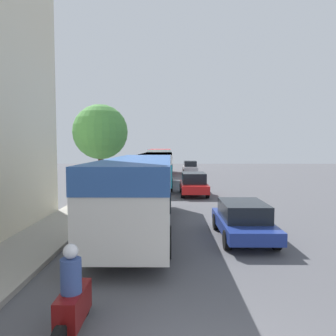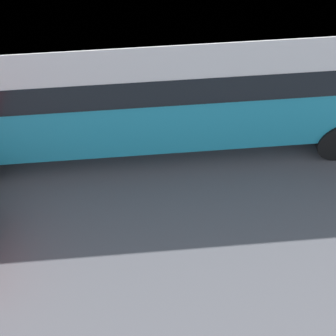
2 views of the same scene
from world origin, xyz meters
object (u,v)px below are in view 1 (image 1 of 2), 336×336
Objects in this scene: car_distant at (190,167)px; motorcycle_behind_lead at (73,301)px; bus_lead at (140,183)px; bus_following at (157,165)px; car_crossing at (194,184)px; pedestrian_walking_away at (116,174)px; bus_third_in_line at (160,158)px; car_far_curb at (243,219)px; pedestrian_near_curb at (131,166)px.

motorcycle_behind_lead is at bearing -96.64° from car_distant.
bus_following is (0.11, 14.66, -0.06)m from bus_lead.
car_distant is at bearing 87.35° from car_crossing.
bus_third_in_line is at bearing 74.39° from pedestrian_walking_away.
car_far_curb is at bearing -76.50° from bus_following.
motorcycle_behind_lead is at bearing -124.58° from car_far_curb.
bus_third_in_line is at bearing 97.95° from car_far_curb.
bus_following reaches higher than pedestrian_near_curb.
car_far_curb is 28.52m from pedestrian_near_curb.
pedestrian_near_curb is at bearing 105.28° from car_far_curb.
motorcycle_behind_lead is 36.39m from car_distant.
bus_following is at bearing -72.35° from pedestrian_near_curb.
pedestrian_walking_away reaches higher than pedestrian_near_curb.
pedestrian_walking_away reaches higher than car_far_curb.
bus_third_in_line is 34.66m from motorcycle_behind_lead.
bus_lead is 15.29m from pedestrian_walking_away.
car_far_curb is 29.78m from car_distant.
car_crossing reaches higher than car_distant.
car_distant is (3.73, 28.60, -1.10)m from bus_lead.
car_distant is at bearing 90.35° from car_far_curb.
pedestrian_walking_away is at bearing -89.23° from pedestrian_near_curb.
bus_lead reaches higher than motorcycle_behind_lead.
car_distant is at bearing 62.40° from pedestrian_walking_away.
bus_following is at bearing 103.50° from car_far_curb.
bus_following is 5.84m from car_crossing.
motorcycle_behind_lead is 0.51× the size of car_crossing.
pedestrian_near_curb is at bearing 107.65° from bus_following.
car_distant is (0.88, 18.99, -0.01)m from car_crossing.
bus_third_in_line reaches higher than car_distant.
pedestrian_walking_away is (0.15, -11.46, 0.01)m from pedestrian_near_curb.
car_distant is 7.68m from pedestrian_near_curb.
bus_following is 1.16× the size of bus_third_in_line.
car_crossing is 1.03× the size of car_far_curb.
pedestrian_near_curb is at bearing 95.27° from motorcycle_behind_lead.
motorcycle_behind_lead is at bearing -91.51° from bus_following.
car_crossing is at bearing 73.50° from bus_lead.
bus_lead is 10.09m from car_crossing.
bus_lead is 4.87× the size of motorcycle_behind_lead.
bus_following is at bearing 89.58° from bus_lead.
bus_following is 12.43m from bus_third_in_line.
car_crossing is at bearing -68.89° from pedestrian_near_curb.
bus_lead is 2.51× the size of car_crossing.
motorcycle_behind_lead is 17.48m from car_crossing.
bus_third_in_line is at bearing -158.08° from car_distant.
motorcycle_behind_lead is at bearing -82.45° from pedestrian_walking_away.
bus_third_in_line reaches higher than motorcycle_behind_lead.
bus_lead is 1.01× the size of bus_following.
car_far_curb is (3.95, -28.27, -1.27)m from bus_third_in_line.
bus_lead is 6.80× the size of pedestrian_near_curb.
bus_third_in_line is (-0.14, 12.42, 0.14)m from bus_following.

